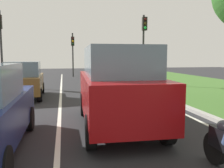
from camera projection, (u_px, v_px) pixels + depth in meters
The scene contains 10 objects.
ground_plane at pixel (75, 96), 12.04m from camera, with size 60.00×60.00×0.00m, color #262628.
lane_line_center at pixel (61, 97), 11.90m from camera, with size 0.12×32.00×0.01m, color silver.
lane_line_right_edge at pixel (142, 94), 12.76m from camera, with size 0.12×32.00×0.01m, color silver.
grass_verge_right at pixel (222, 91), 13.74m from camera, with size 9.00×48.00×0.06m, color #3D6628.
curb_right at pixel (151, 93), 12.86m from camera, with size 0.24×48.00×0.12m, color #9E9B93.
car_suv_ahead at pixel (117, 87), 6.66m from camera, with size 2.11×4.57×2.28m.
car_hatchback_far at pixel (24, 80), 11.53m from camera, with size 1.84×3.76×1.78m.
traffic_light_near_right at pixel (144, 38), 16.39m from camera, with size 0.32×0.50×4.88m.
traffic_light_overhead_left at pixel (0, 36), 15.68m from camera, with size 0.32×0.50×5.06m.
traffic_light_far_median at pixel (73, 48), 23.68m from camera, with size 0.32×0.50×4.38m.
Camera 1 is at (-0.54, 1.97, 2.00)m, focal length 37.99 mm.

